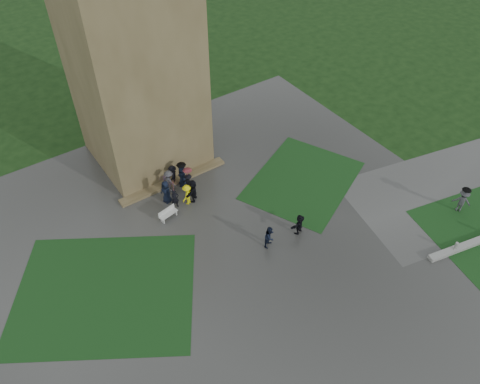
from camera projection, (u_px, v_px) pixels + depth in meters
ground at (252, 272)px, 30.41m from camera, size 120.00×120.00×0.00m
plaza at (235, 253)px, 31.59m from camera, size 34.00×34.00×0.02m
lawn_inset_left at (105, 292)px, 29.28m from camera, size 14.10×13.46×0.01m
lawn_inset_right at (303, 180)px, 36.87m from camera, size 11.12×10.15×0.01m
tower at (132, 54)px, 33.19m from camera, size 8.00×8.00×18.00m
tower_plinth at (174, 181)px, 36.66m from camera, size 9.00×0.80×0.22m
bench at (168, 214)px, 33.64m from camera, size 1.50×0.73×0.84m
visitor_cluster at (179, 185)px, 34.86m from camera, size 3.05×3.92×2.50m
pedestrian_mid at (270, 236)px, 31.48m from camera, size 0.97×0.79×1.74m
pedestrian_near at (299, 224)px, 32.36m from camera, size 1.61×0.95×1.64m
pedestrian_path at (463, 199)px, 33.74m from camera, size 1.22×1.41×2.22m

